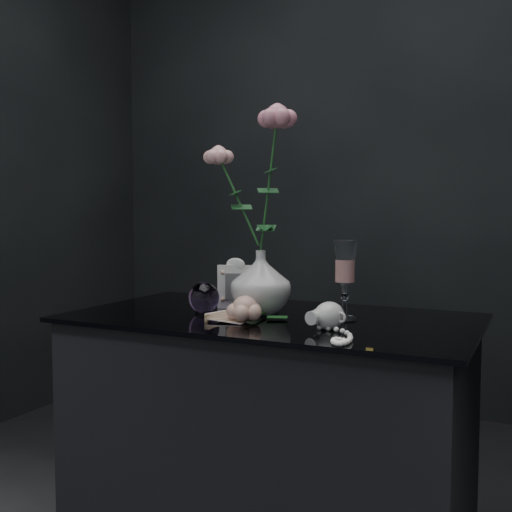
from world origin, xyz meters
The scene contains 9 objects.
table centered at (0.00, 0.05, 0.38)m, with size 1.05×0.58×0.76m.
vase centered at (-0.04, 0.07, 0.85)m, with size 0.16×0.16×0.17m, color silver.
wine_glass centered at (0.19, 0.08, 0.86)m, with size 0.06×0.06×0.20m, color white, non-canonical shape.
picture_frame centered at (-0.14, 0.12, 0.83)m, with size 0.11×0.08×0.14m, color white, non-canonical shape.
paperweight centered at (-0.18, 0.01, 0.80)m, with size 0.08×0.08×0.08m, color #A174BD, non-canonical shape.
paper_fan centered at (-0.11, -0.10, 0.77)m, with size 0.20×0.16×0.02m, color #F8E4C6, non-canonical shape.
loose_rose centered at (-0.02, -0.07, 0.80)m, with size 0.15×0.19×0.07m, color #E4AA93, non-canonical shape.
pearl_jar centered at (0.20, -0.06, 0.80)m, with size 0.23×0.24×0.07m, color silver, non-canonical shape.
roses centered at (-0.06, 0.07, 1.12)m, with size 0.24×0.11×0.44m.
Camera 1 is at (0.65, -1.37, 1.03)m, focal length 42.00 mm.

